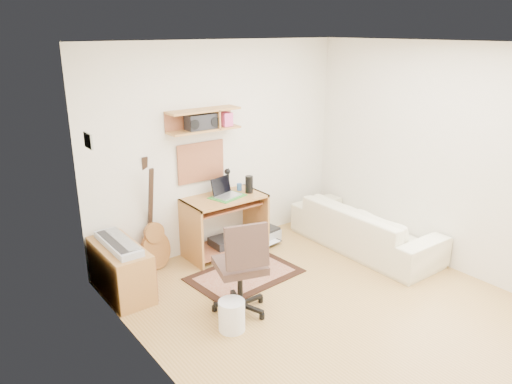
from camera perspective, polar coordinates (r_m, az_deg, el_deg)
floor at (r=5.23m, az=8.46°, el=-13.19°), size 3.60×4.00×0.01m
ceiling at (r=4.45m, az=10.11°, el=16.71°), size 3.60×4.00×0.01m
back_wall at (r=6.18m, az=-4.21°, el=5.18°), size 3.60×0.01×2.60m
left_wall at (r=3.67m, az=-10.98°, el=-4.71°), size 0.01×4.00×2.60m
right_wall at (r=6.06m, az=21.26°, el=3.68°), size 0.01×4.00×2.60m
wall_shelf at (r=5.84m, az=-6.10°, el=8.33°), size 0.90×0.25×0.26m
cork_board at (r=6.04m, az=-6.45°, el=3.52°), size 0.64×0.03×0.49m
wall_photo at (r=4.89m, az=-18.95°, el=5.67°), size 0.02×0.20×0.15m
desk at (r=6.17m, az=-3.65°, el=-3.87°), size 1.00×0.55×0.75m
laptop at (r=6.00m, az=-3.36°, el=0.50°), size 0.38×0.38×0.24m
speaker at (r=6.15m, az=-0.81°, el=0.89°), size 0.10×0.10×0.22m
desk_lamp at (r=6.18m, az=-3.20°, el=1.45°), size 0.11×0.11×0.32m
pencil_cup at (r=6.26m, az=-1.95°, el=0.60°), size 0.06×0.06×0.09m
boombox at (r=5.82m, az=-6.39°, el=8.09°), size 0.37×0.17×0.19m
rug at (r=5.76m, az=-1.33°, el=-9.61°), size 1.29×0.91×0.02m
task_chair at (r=4.87m, az=-1.89°, el=-8.52°), size 0.65×0.65×1.03m
cabinet at (r=5.48m, az=-15.46°, el=-8.73°), size 0.40×0.90×0.55m
music_keyboard at (r=5.35m, az=-15.74°, el=-5.79°), size 0.24×0.78×0.07m
guitar at (r=5.78m, az=-11.85°, el=-2.66°), size 0.38×0.25×1.35m
waste_basket at (r=4.77m, az=-2.84°, el=-14.16°), size 0.32×0.32×0.30m
printer at (r=6.59m, az=0.44°, el=-5.08°), size 0.51×0.42×0.18m
sofa at (r=6.43m, az=12.60°, el=-3.20°), size 0.58×2.00×0.78m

